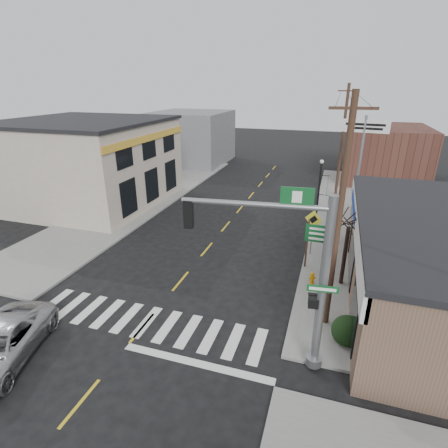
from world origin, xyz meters
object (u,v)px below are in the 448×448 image
(utility_pole_near, at_px, (339,218))
(utility_pole_far, at_px, (342,141))
(fire_hydrant, at_px, (312,278))
(bare_tree, at_px, (350,216))
(traffic_signal_pole, at_px, (300,266))
(lamp_post, at_px, (320,191))
(dance_center_sign, at_px, (363,141))
(guide_sign, at_px, (320,239))

(utility_pole_near, bearing_deg, utility_pole_far, 82.47)
(fire_hydrant, xyz_separation_m, bare_tree, (1.43, 0.58, 3.35))
(utility_pole_far, bearing_deg, utility_pole_near, -83.83)
(bare_tree, bearing_deg, fire_hydrant, -158.00)
(fire_hydrant, bearing_deg, traffic_signal_pole, -92.85)
(lamp_post, distance_m, utility_pole_near, 10.24)
(lamp_post, height_order, dance_center_sign, dance_center_sign)
(dance_center_sign, bearing_deg, traffic_signal_pole, -88.25)
(bare_tree, bearing_deg, utility_pole_near, -99.91)
(lamp_post, height_order, utility_pole_near, utility_pole_near)
(lamp_post, bearing_deg, utility_pole_near, -100.78)
(lamp_post, distance_m, bare_tree, 6.76)
(fire_hydrant, height_order, lamp_post, lamp_post)
(lamp_post, xyz_separation_m, utility_pole_far, (1.14, 9.30, 2.02))
(guide_sign, bearing_deg, fire_hydrant, -92.62)
(guide_sign, relative_size, utility_pole_far, 0.29)
(guide_sign, relative_size, lamp_post, 0.55)
(lamp_post, bearing_deg, bare_tree, -92.15)
(traffic_signal_pole, xyz_separation_m, fire_hydrant, (0.28, 5.63, -3.63))
(bare_tree, bearing_deg, traffic_signal_pole, -105.43)
(lamp_post, bearing_deg, dance_center_sign, 48.11)
(guide_sign, bearing_deg, utility_pole_near, -80.38)
(fire_hydrant, bearing_deg, dance_center_sign, 79.85)
(bare_tree, distance_m, utility_pole_far, 15.84)
(traffic_signal_pole, distance_m, lamp_post, 12.73)
(guide_sign, relative_size, fire_hydrant, 4.11)
(fire_hydrant, bearing_deg, utility_pole_far, 87.13)
(traffic_signal_pole, relative_size, lamp_post, 1.33)
(fire_hydrant, xyz_separation_m, lamp_post, (-0.32, 7.06, 2.57))
(guide_sign, height_order, bare_tree, bare_tree)
(guide_sign, relative_size, utility_pole_near, 0.30)
(traffic_signal_pole, xyz_separation_m, lamp_post, (-0.04, 12.69, -1.06))
(traffic_signal_pole, relative_size, utility_pole_near, 0.71)
(dance_center_sign, bearing_deg, utility_pole_far, 121.66)
(guide_sign, bearing_deg, lamp_post, 96.07)
(guide_sign, distance_m, utility_pole_near, 5.68)
(bare_tree, bearing_deg, dance_center_sign, 86.02)
(traffic_signal_pole, bearing_deg, fire_hydrant, 80.32)
(traffic_signal_pole, height_order, dance_center_sign, dance_center_sign)
(traffic_signal_pole, height_order, utility_pole_far, utility_pole_far)
(utility_pole_near, bearing_deg, bare_tree, 72.56)
(bare_tree, height_order, utility_pole_near, utility_pole_near)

